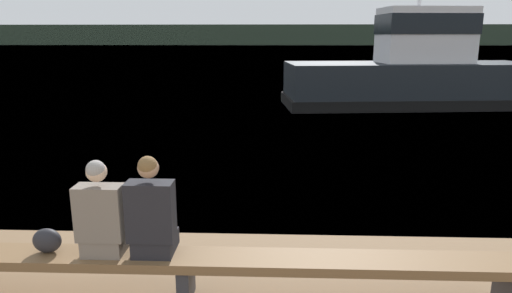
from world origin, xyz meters
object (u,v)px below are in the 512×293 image
bench_main (185,263)px  shopping_bag (47,241)px  tugboat_red (412,76)px  person_right (152,215)px  person_left (102,216)px

bench_main → shopping_bag: 1.35m
shopping_bag → tugboat_red: bearing=60.9°
person_right → shopping_bag: (-1.04, 0.01, -0.29)m
bench_main → shopping_bag: size_ratio=24.26×
person_left → tugboat_red: size_ratio=0.10×
person_left → shopping_bag: 0.62m
person_right → tugboat_red: 14.30m
shopping_bag → tugboat_red: 14.78m
person_left → shopping_bag: bearing=179.2°
person_right → shopping_bag: 1.08m
bench_main → person_left: person_left is taller
person_right → shopping_bag: person_right is taller
bench_main → person_right: bearing=178.2°
person_left → person_right: bearing=-0.2°
tugboat_red → person_left: bearing=146.9°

